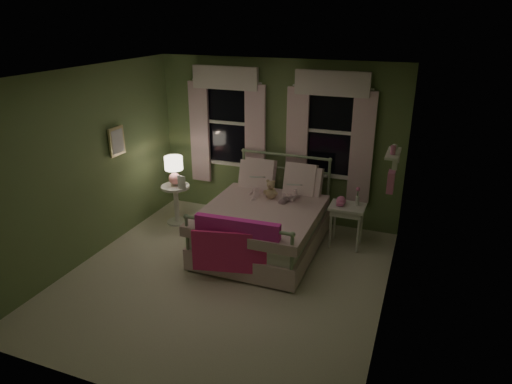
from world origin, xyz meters
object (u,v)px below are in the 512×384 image
at_px(nightstand_right, 347,212).
at_px(child_left, 257,177).
at_px(table_lamp, 174,168).
at_px(bed, 265,223).
at_px(teddy_bear, 271,191).
at_px(child_right, 292,184).
at_px(nightstand_left, 176,199).

bearing_deg(nightstand_right, child_left, -178.50).
relative_size(child_left, table_lamp, 1.51).
height_order(bed, teddy_bear, bed).
distance_m(child_right, nightstand_left, 1.97).
bearing_deg(nightstand_left, teddy_bear, -0.42).
bearing_deg(table_lamp, bed, -9.58).
xyz_separation_m(bed, child_right, (0.28, 0.42, 0.50)).
distance_m(bed, table_lamp, 1.75).
xyz_separation_m(bed, child_left, (-0.28, 0.42, 0.53)).
height_order(bed, table_lamp, bed).
xyz_separation_m(nightstand_left, nightstand_right, (2.73, 0.18, 0.13)).
bearing_deg(table_lamp, child_left, 6.20).
bearing_deg(nightstand_left, child_right, 4.39).
relative_size(child_right, teddy_bear, 2.12).
height_order(nightstand_left, table_lamp, table_lamp).
xyz_separation_m(nightstand_left, table_lamp, (0.00, -0.00, 0.54)).
distance_m(child_left, child_right, 0.56).
height_order(child_left, table_lamp, child_left).
bearing_deg(nightstand_left, nightstand_right, 3.83).
bearing_deg(child_right, teddy_bear, 47.40).
height_order(bed, child_left, child_left).
height_order(child_right, teddy_bear, child_right).
distance_m(bed, child_right, 0.71).
xyz_separation_m(child_left, nightstand_right, (1.38, 0.04, -0.37)).
relative_size(child_right, table_lamp, 1.38).
relative_size(teddy_bear, nightstand_right, 0.47).
height_order(child_left, teddy_bear, child_left).
distance_m(teddy_bear, table_lamp, 1.64).
bearing_deg(teddy_bear, table_lamp, 179.58).
bearing_deg(teddy_bear, child_left, 150.50).
xyz_separation_m(child_right, teddy_bear, (-0.28, -0.16, -0.10)).
relative_size(bed, nightstand_right, 3.18).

